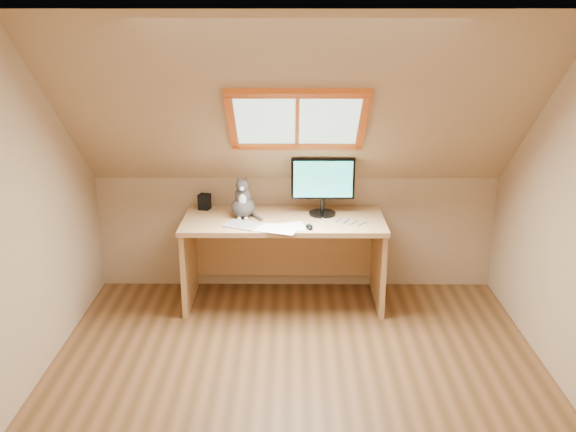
{
  "coord_description": "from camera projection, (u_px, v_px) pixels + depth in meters",
  "views": [
    {
      "loc": [
        -0.04,
        -3.63,
        2.41
      ],
      "look_at": [
        -0.07,
        1.0,
        0.9
      ],
      "focal_mm": 40.0,
      "sensor_mm": 36.0,
      "label": 1
    }
  ],
  "objects": [
    {
      "name": "cables",
      "position": [
        339.0,
        223.0,
        5.16
      ],
      "size": [
        0.51,
        0.26,
        0.01
      ],
      "color": "silver",
      "rests_on": "desk"
    },
    {
      "name": "graphics_tablet",
      "position": [
        242.0,
        225.0,
        5.09
      ],
      "size": [
        0.32,
        0.28,
        0.01
      ],
      "primitive_type": "cube",
      "rotation": [
        0.0,
        0.0,
        -0.41
      ],
      "color": "#B2B2B7",
      "rests_on": "desk"
    },
    {
      "name": "papers",
      "position": [
        282.0,
        228.0,
        5.02
      ],
      "size": [
        0.35,
        0.3,
        0.01
      ],
      "color": "white",
      "rests_on": "desk"
    },
    {
      "name": "cat",
      "position": [
        243.0,
        202.0,
        5.27
      ],
      "size": [
        0.2,
        0.24,
        0.36
      ],
      "color": "#484240",
      "rests_on": "desk"
    },
    {
      "name": "desk_speaker",
      "position": [
        204.0,
        202.0,
        5.49
      ],
      "size": [
        0.11,
        0.11,
        0.13
      ],
      "primitive_type": "cube",
      "rotation": [
        0.0,
        0.0,
        -0.24
      ],
      "color": "black",
      "rests_on": "desk"
    },
    {
      "name": "monitor",
      "position": [
        323.0,
        183.0,
        5.28
      ],
      "size": [
        0.52,
        0.22,
        0.48
      ],
      "color": "black",
      "rests_on": "desk"
    },
    {
      "name": "mouse",
      "position": [
        309.0,
        227.0,
        5.03
      ],
      "size": [
        0.07,
        0.11,
        0.03
      ],
      "primitive_type": "ellipsoid",
      "rotation": [
        0.0,
        0.0,
        0.14
      ],
      "color": "black",
      "rests_on": "desk"
    },
    {
      "name": "ground",
      "position": [
        297.0,
        394.0,
        4.19
      ],
      "size": [
        3.5,
        3.5,
        0.0
      ],
      "primitive_type": "plane",
      "color": "brown",
      "rests_on": "ground"
    },
    {
      "name": "room_shell",
      "position": [
        298.0,
        187.0,
        3.66
      ],
      "size": [
        3.52,
        3.52,
        2.41
      ],
      "color": "tan",
      "rests_on": "ground"
    },
    {
      "name": "desk",
      "position": [
        284.0,
        241.0,
        5.41
      ],
      "size": [
        1.65,
        0.72,
        0.75
      ],
      "color": "tan",
      "rests_on": "ground"
    }
  ]
}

